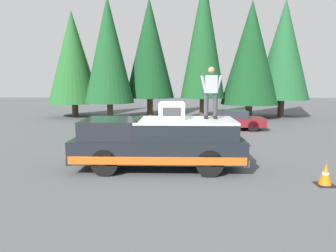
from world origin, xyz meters
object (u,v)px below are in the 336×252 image
(compressor_unit, at_px, (172,110))
(traffic_cone, at_px, (325,175))
(person_on_truck_bed, at_px, (211,91))
(parked_car_maroon, at_px, (229,120))
(pickup_truck, at_px, (159,142))

(compressor_unit, xyz_separation_m, traffic_cone, (-1.68, -4.30, -1.64))
(person_on_truck_bed, relative_size, traffic_cone, 2.73)
(parked_car_maroon, relative_size, traffic_cone, 6.61)
(person_on_truck_bed, relative_size, parked_car_maroon, 0.41)
(compressor_unit, height_order, parked_car_maroon, compressor_unit)
(compressor_unit, relative_size, person_on_truck_bed, 0.50)
(pickup_truck, relative_size, compressor_unit, 6.60)
(pickup_truck, bearing_deg, traffic_cone, -108.43)
(person_on_truck_bed, bearing_deg, compressor_unit, 94.63)
(pickup_truck, bearing_deg, parked_car_maroon, -24.19)
(pickup_truck, height_order, compressor_unit, compressor_unit)
(pickup_truck, distance_m, person_on_truck_bed, 2.41)
(pickup_truck, xyz_separation_m, parked_car_maroon, (8.33, -3.74, -0.29))
(pickup_truck, distance_m, traffic_cone, 5.02)
(person_on_truck_bed, distance_m, parked_car_maroon, 8.60)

